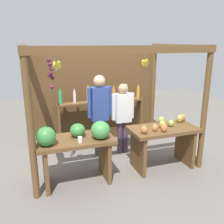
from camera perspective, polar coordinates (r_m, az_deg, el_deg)
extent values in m
plane|color=slate|center=(5.13, -0.70, -10.17)|extent=(12.00, 12.00, 0.00)
cylinder|color=brown|center=(3.61, -18.32, -3.54)|extent=(0.10, 0.10, 2.21)
cylinder|color=brown|center=(4.63, 20.59, 0.46)|extent=(0.10, 0.10, 2.21)
cylinder|color=brown|center=(5.46, -18.75, 2.88)|extent=(0.10, 0.10, 2.21)
cylinder|color=brown|center=(6.17, 9.45, 4.97)|extent=(0.10, 0.10, 2.21)
cube|color=brown|center=(3.71, 3.93, 14.21)|extent=(3.02, 0.12, 0.12)
cube|color=brown|center=(4.38, -19.81, 13.60)|extent=(0.12, 2.01, 0.12)
cube|color=brown|center=(5.25, 15.03, 14.23)|extent=(0.12, 2.01, 0.12)
cube|color=#52381E|center=(5.68, -3.81, 3.06)|extent=(2.92, 0.04, 1.99)
cylinder|color=brown|center=(3.65, -12.68, 12.11)|extent=(0.02, 0.02, 0.06)
ellipsoid|color=yellow|center=(3.66, -11.99, 10.63)|extent=(0.04, 0.07, 0.11)
ellipsoid|color=yellow|center=(3.68, -12.50, 10.83)|extent=(0.06, 0.05, 0.11)
ellipsoid|color=yellow|center=(3.67, -13.20, 10.61)|extent=(0.05, 0.05, 0.11)
ellipsoid|color=yellow|center=(3.64, -12.81, 10.17)|extent=(0.05, 0.05, 0.11)
ellipsoid|color=yellow|center=(3.62, -12.33, 10.50)|extent=(0.08, 0.05, 0.11)
cylinder|color=brown|center=(4.04, 7.71, 12.69)|extent=(0.02, 0.02, 0.06)
ellipsoid|color=yellow|center=(4.06, 7.98, 11.01)|extent=(0.04, 0.07, 0.11)
ellipsoid|color=yellow|center=(4.08, 7.73, 11.39)|extent=(0.07, 0.06, 0.12)
ellipsoid|color=yellow|center=(4.07, 7.42, 11.23)|extent=(0.07, 0.05, 0.11)
ellipsoid|color=yellow|center=(4.05, 7.14, 11.22)|extent=(0.05, 0.06, 0.12)
ellipsoid|color=yellow|center=(4.03, 7.29, 11.03)|extent=(0.05, 0.06, 0.11)
ellipsoid|color=yellow|center=(4.03, 7.75, 10.93)|extent=(0.07, 0.04, 0.11)
ellipsoid|color=yellow|center=(4.03, 8.22, 11.44)|extent=(0.05, 0.05, 0.11)
cylinder|color=#4C422D|center=(3.92, -13.83, 8.67)|extent=(0.01, 0.01, 0.55)
sphere|color=#47142D|center=(3.92, -14.34, 11.51)|extent=(0.07, 0.07, 0.07)
sphere|color=#511938|center=(3.90, -14.22, 10.65)|extent=(0.07, 0.07, 0.07)
sphere|color=#601E42|center=(3.94, -13.80, 9.62)|extent=(0.07, 0.07, 0.07)
sphere|color=#47142D|center=(3.90, -13.96, 8.62)|extent=(0.06, 0.06, 0.06)
sphere|color=#511938|center=(3.93, -14.25, 8.16)|extent=(0.06, 0.06, 0.06)
sphere|color=#511938|center=(3.95, -13.56, 7.69)|extent=(0.07, 0.07, 0.07)
sphere|color=#601E42|center=(3.94, -13.80, 5.62)|extent=(0.06, 0.06, 0.06)
cube|color=brown|center=(4.02, -8.50, -6.48)|extent=(1.23, 0.64, 0.06)
cube|color=brown|center=(4.13, -15.12, -12.11)|extent=(0.06, 0.58, 0.71)
cube|color=brown|center=(4.28, -1.71, -10.50)|extent=(0.06, 0.58, 0.71)
ellipsoid|color=#38843D|center=(4.04, -7.94, -4.20)|extent=(0.30, 0.30, 0.22)
ellipsoid|color=#38843D|center=(3.78, -15.01, -5.48)|extent=(0.35, 0.35, 0.29)
ellipsoid|color=#429347|center=(3.91, -2.68, -4.19)|extent=(0.42, 0.42, 0.29)
cylinder|color=white|center=(3.83, -7.37, -6.36)|extent=(0.07, 0.07, 0.09)
cube|color=brown|center=(4.55, 11.80, -3.91)|extent=(1.23, 0.64, 0.06)
cube|color=brown|center=(4.48, 6.04, -9.29)|extent=(0.06, 0.58, 0.71)
cube|color=brown|center=(4.95, 16.50, -7.39)|extent=(0.06, 0.58, 0.71)
ellipsoid|color=#B79E47|center=(4.87, 15.37, -1.49)|extent=(0.12, 0.12, 0.15)
ellipsoid|color=#A8B24C|center=(4.74, 11.34, -1.82)|extent=(0.15, 0.15, 0.14)
ellipsoid|color=#CC7038|center=(4.98, 15.99, -1.24)|extent=(0.16, 0.16, 0.14)
ellipsoid|color=#CC7038|center=(4.31, 11.95, -3.60)|extent=(0.12, 0.12, 0.15)
ellipsoid|color=#B79E47|center=(4.49, 11.57, -2.82)|extent=(0.17, 0.17, 0.14)
ellipsoid|color=#E07F47|center=(4.32, 9.88, -3.56)|extent=(0.11, 0.11, 0.13)
ellipsoid|color=#A8B24C|center=(4.62, 13.49, -2.52)|extent=(0.13, 0.13, 0.13)
ellipsoid|color=#CC7038|center=(4.18, 7.44, -4.06)|extent=(0.13, 0.13, 0.14)
cube|color=brown|center=(5.42, -12.13, -3.37)|extent=(0.05, 0.20, 1.00)
cube|color=brown|center=(5.92, 6.40, -1.44)|extent=(0.05, 0.20, 1.00)
cube|color=brown|center=(5.46, -2.51, 2.39)|extent=(1.90, 0.22, 0.04)
cylinder|color=#338C4C|center=(5.25, -11.79, 3.19)|extent=(0.08, 0.08, 0.26)
cylinder|color=#338C4C|center=(5.22, -11.89, 4.88)|extent=(0.04, 0.04, 0.06)
cylinder|color=silver|center=(5.30, -8.62, 3.36)|extent=(0.06, 0.06, 0.24)
cylinder|color=silver|center=(5.27, -8.69, 4.95)|extent=(0.03, 0.03, 0.06)
cylinder|color=#D8B266|center=(5.35, -5.48, 3.90)|extent=(0.08, 0.08, 0.30)
cylinder|color=#D8B266|center=(5.32, -5.53, 5.78)|extent=(0.03, 0.03, 0.06)
cylinder|color=#D8B266|center=(5.43, -2.58, 3.73)|extent=(0.07, 0.07, 0.22)
cylinder|color=#D8B266|center=(5.40, -2.60, 5.18)|extent=(0.03, 0.03, 0.06)
cylinder|color=gold|center=(5.51, 0.40, 4.10)|extent=(0.07, 0.07, 0.25)
cylinder|color=gold|center=(5.48, 0.41, 5.69)|extent=(0.03, 0.03, 0.06)
cylinder|color=silver|center=(5.62, 3.34, 4.48)|extent=(0.06, 0.06, 0.29)
cylinder|color=silver|center=(5.58, 3.37, 6.23)|extent=(0.03, 0.03, 0.06)
cylinder|color=gold|center=(5.73, 6.04, 4.47)|extent=(0.07, 0.07, 0.25)
cylinder|color=gold|center=(5.71, 6.09, 6.00)|extent=(0.03, 0.03, 0.06)
cylinder|color=#414C4F|center=(4.97, -3.42, -6.19)|extent=(0.11, 0.11, 0.78)
cylinder|color=#414C4F|center=(5.00, -2.09, -6.02)|extent=(0.11, 0.11, 0.78)
cube|color=#2D428C|center=(4.76, -2.87, 1.91)|extent=(0.32, 0.19, 0.66)
cylinder|color=#2D428C|center=(4.71, -5.22, 2.10)|extent=(0.08, 0.08, 0.59)
cylinder|color=#2D428C|center=(4.81, -0.58, 2.48)|extent=(0.08, 0.08, 0.59)
sphere|color=tan|center=(4.67, -2.94, 7.15)|extent=(0.22, 0.22, 0.22)
cylinder|color=#493446|center=(5.15, 1.82, -5.91)|extent=(0.11, 0.11, 0.69)
cylinder|color=#493446|center=(5.19, 3.07, -5.74)|extent=(0.11, 0.11, 0.69)
cube|color=white|center=(4.97, 2.53, 0.97)|extent=(0.32, 0.19, 0.58)
cylinder|color=white|center=(4.89, 0.35, 1.11)|extent=(0.08, 0.08, 0.52)
cylinder|color=white|center=(5.03, 4.66, 1.48)|extent=(0.08, 0.08, 0.52)
sphere|color=tan|center=(4.88, 2.59, 5.39)|extent=(0.20, 0.20, 0.20)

